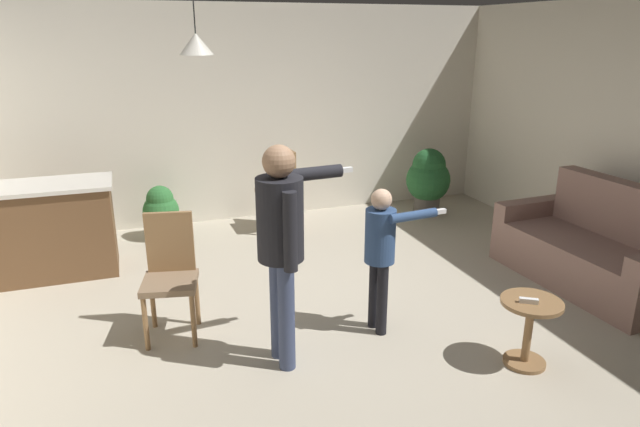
% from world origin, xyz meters
% --- Properties ---
extents(ground, '(7.68, 7.68, 0.00)m').
position_xyz_m(ground, '(0.00, 0.00, 0.00)').
color(ground, '#B2A893').
extents(wall_back, '(6.40, 0.10, 2.70)m').
position_xyz_m(wall_back, '(0.00, 3.20, 1.35)').
color(wall_back, silver).
rests_on(wall_back, ground).
extents(couch_floral, '(0.93, 1.83, 1.00)m').
position_xyz_m(couch_floral, '(2.52, 0.01, 0.33)').
color(couch_floral, '#8C6B60').
rests_on(couch_floral, ground).
extents(kitchen_counter, '(1.26, 0.66, 0.95)m').
position_xyz_m(kitchen_counter, '(-2.45, 1.97, 0.48)').
color(kitchen_counter, brown).
rests_on(kitchen_counter, ground).
extents(side_table_by_couch, '(0.44, 0.44, 0.52)m').
position_xyz_m(side_table_by_couch, '(1.00, -0.95, 0.33)').
color(side_table_by_couch, olive).
rests_on(side_table_by_couch, ground).
extents(person_adult, '(0.80, 0.52, 1.65)m').
position_xyz_m(person_adult, '(-0.68, -0.33, 1.02)').
color(person_adult, '#384260').
rests_on(person_adult, ground).
extents(person_child, '(0.64, 0.35, 1.21)m').
position_xyz_m(person_child, '(0.18, -0.13, 0.75)').
color(person_child, black).
rests_on(person_child, ground).
extents(dining_chair_by_counter, '(0.50, 0.50, 1.00)m').
position_xyz_m(dining_chair_by_counter, '(-1.42, 0.38, 0.55)').
color(dining_chair_by_counter, olive).
rests_on(dining_chair_by_counter, ground).
extents(dining_chair_near_wall, '(0.43, 0.43, 1.00)m').
position_xyz_m(dining_chair_near_wall, '(0.10, 2.54, 0.55)').
color(dining_chair_near_wall, olive).
rests_on(dining_chair_near_wall, ground).
extents(potted_plant_corner, '(0.59, 0.59, 0.90)m').
position_xyz_m(potted_plant_corner, '(2.11, 2.47, 0.50)').
color(potted_plant_corner, '#4C4742').
rests_on(potted_plant_corner, ground).
extents(potted_plant_by_wall, '(0.42, 0.42, 0.65)m').
position_xyz_m(potted_plant_by_wall, '(-1.34, 2.69, 0.36)').
color(potted_plant_by_wall, brown).
rests_on(potted_plant_by_wall, ground).
extents(spare_remote_on_table, '(0.13, 0.10, 0.04)m').
position_xyz_m(spare_remote_on_table, '(0.95, -0.97, 0.54)').
color(spare_remote_on_table, white).
rests_on(spare_remote_on_table, side_table_by_couch).
extents(ceiling_light_pendant, '(0.32, 0.32, 0.55)m').
position_xyz_m(ceiling_light_pendant, '(-0.93, 1.68, 2.25)').
color(ceiling_light_pendant, silver).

